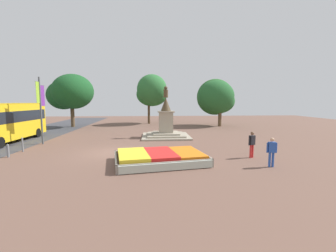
{
  "coord_description": "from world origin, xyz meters",
  "views": [
    {
      "loc": [
        2.89,
        -15.83,
        3.64
      ],
      "look_at": [
        4.2,
        2.73,
        1.57
      ],
      "focal_mm": 24.0,
      "sensor_mm": 36.0,
      "label": 1
    }
  ],
  "objects_px": {
    "flower_planter": "(160,158)",
    "kerb_bollard_mid_b": "(22,144)",
    "city_bus": "(4,120)",
    "pedestrian_with_handbag": "(272,150)",
    "statue_monument": "(166,126)",
    "pedestrian_near_planter": "(252,143)",
    "banner_pole": "(41,107)",
    "kerb_bollard_mid_a": "(8,150)"
  },
  "relations": [
    {
      "from": "kerb_bollard_mid_a",
      "to": "kerb_bollard_mid_b",
      "type": "distance_m",
      "value": 1.62
    },
    {
      "from": "pedestrian_with_handbag",
      "to": "kerb_bollard_mid_a",
      "type": "bearing_deg",
      "value": 168.31
    },
    {
      "from": "city_bus",
      "to": "kerb_bollard_mid_b",
      "type": "bearing_deg",
      "value": -47.26
    },
    {
      "from": "flower_planter",
      "to": "kerb_bollard_mid_b",
      "type": "distance_m",
      "value": 10.45
    },
    {
      "from": "flower_planter",
      "to": "kerb_bollard_mid_b",
      "type": "relative_size",
      "value": 5.58
    },
    {
      "from": "banner_pole",
      "to": "kerb_bollard_mid_a",
      "type": "height_order",
      "value": "banner_pole"
    },
    {
      "from": "city_bus",
      "to": "pedestrian_with_handbag",
      "type": "relative_size",
      "value": 5.56
    },
    {
      "from": "pedestrian_near_planter",
      "to": "kerb_bollard_mid_a",
      "type": "bearing_deg",
      "value": 175.58
    },
    {
      "from": "flower_planter",
      "to": "banner_pole",
      "type": "distance_m",
      "value": 12.03
    },
    {
      "from": "statue_monument",
      "to": "city_bus",
      "type": "relative_size",
      "value": 0.56
    },
    {
      "from": "statue_monument",
      "to": "kerb_bollard_mid_a",
      "type": "distance_m",
      "value": 13.19
    },
    {
      "from": "kerb_bollard_mid_a",
      "to": "pedestrian_near_planter",
      "type": "bearing_deg",
      "value": -4.42
    },
    {
      "from": "city_bus",
      "to": "kerb_bollard_mid_b",
      "type": "distance_m",
      "value": 5.38
    },
    {
      "from": "pedestrian_with_handbag",
      "to": "pedestrian_near_planter",
      "type": "distance_m",
      "value": 2.09
    },
    {
      "from": "pedestrian_with_handbag",
      "to": "statue_monument",
      "type": "bearing_deg",
      "value": 115.48
    },
    {
      "from": "kerb_bollard_mid_b",
      "to": "banner_pole",
      "type": "bearing_deg",
      "value": 88.61
    },
    {
      "from": "statue_monument",
      "to": "pedestrian_near_planter",
      "type": "distance_m",
      "value": 10.14
    },
    {
      "from": "city_bus",
      "to": "pedestrian_near_planter",
      "type": "xyz_separation_m",
      "value": [
        19.27,
        -6.64,
        -1.0
      ]
    },
    {
      "from": "banner_pole",
      "to": "pedestrian_with_handbag",
      "type": "relative_size",
      "value": 3.42
    },
    {
      "from": "pedestrian_near_planter",
      "to": "banner_pole",
      "type": "bearing_deg",
      "value": 160.02
    },
    {
      "from": "city_bus",
      "to": "pedestrian_with_handbag",
      "type": "xyz_separation_m",
      "value": [
        19.45,
        -8.72,
        -1.03
      ]
    },
    {
      "from": "flower_planter",
      "to": "pedestrian_with_handbag",
      "type": "height_order",
      "value": "pedestrian_with_handbag"
    },
    {
      "from": "city_bus",
      "to": "kerb_bollard_mid_a",
      "type": "distance_m",
      "value": 6.63
    },
    {
      "from": "kerb_bollard_mid_a",
      "to": "kerb_bollard_mid_b",
      "type": "xyz_separation_m",
      "value": [
        0.02,
        1.61,
        0.09
      ]
    },
    {
      "from": "city_bus",
      "to": "pedestrian_with_handbag",
      "type": "distance_m",
      "value": 21.34
    },
    {
      "from": "city_bus",
      "to": "statue_monument",
      "type": "bearing_deg",
      "value": 8.68
    },
    {
      "from": "banner_pole",
      "to": "flower_planter",
      "type": "bearing_deg",
      "value": -33.77
    },
    {
      "from": "banner_pole",
      "to": "city_bus",
      "type": "bearing_deg",
      "value": 165.32
    },
    {
      "from": "banner_pole",
      "to": "pedestrian_near_planter",
      "type": "height_order",
      "value": "banner_pole"
    },
    {
      "from": "statue_monument",
      "to": "banner_pole",
      "type": "relative_size",
      "value": 0.91
    },
    {
      "from": "banner_pole",
      "to": "kerb_bollard_mid_a",
      "type": "bearing_deg",
      "value": -91.17
    },
    {
      "from": "pedestrian_with_handbag",
      "to": "kerb_bollard_mid_a",
      "type": "distance_m",
      "value": 16.3
    },
    {
      "from": "kerb_bollard_mid_b",
      "to": "pedestrian_near_planter",
      "type": "bearing_deg",
      "value": -10.19
    },
    {
      "from": "kerb_bollard_mid_a",
      "to": "flower_planter",
      "type": "bearing_deg",
      "value": -11.64
    },
    {
      "from": "pedestrian_near_planter",
      "to": "kerb_bollard_mid_a",
      "type": "xyz_separation_m",
      "value": [
        -15.77,
        1.22,
        -0.53
      ]
    },
    {
      "from": "pedestrian_with_handbag",
      "to": "flower_planter",
      "type": "bearing_deg",
      "value": 168.22
    },
    {
      "from": "flower_planter",
      "to": "pedestrian_with_handbag",
      "type": "relative_size",
      "value": 3.52
    },
    {
      "from": "city_bus",
      "to": "pedestrian_near_planter",
      "type": "height_order",
      "value": "city_bus"
    },
    {
      "from": "banner_pole",
      "to": "kerb_bollard_mid_b",
      "type": "distance_m",
      "value": 3.86
    },
    {
      "from": "pedestrian_with_handbag",
      "to": "pedestrian_near_planter",
      "type": "xyz_separation_m",
      "value": [
        -0.18,
        2.08,
        0.03
      ]
    },
    {
      "from": "statue_monument",
      "to": "kerb_bollard_mid_b",
      "type": "distance_m",
      "value": 12.3
    },
    {
      "from": "flower_planter",
      "to": "statue_monument",
      "type": "distance_m",
      "value": 9.7
    }
  ]
}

